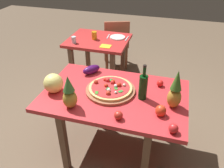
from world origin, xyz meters
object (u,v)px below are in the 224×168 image
pizza (110,87)px  dining_chair (116,41)px  tomato_near_board (160,83)px  pizza_board (111,90)px  drinking_glass_juice (94,35)px  background_table (98,47)px  dinner_plate (117,37)px  tomato_beside_pepper (173,128)px  tomato_at_corner (118,115)px  pineapple_right (69,94)px  drinking_glass_water (74,40)px  pineapple_left (175,91)px  napkin_folded (106,46)px  bell_pepper (161,111)px  fork_utensil (108,36)px  knife_utensil (127,38)px  wine_bottle (143,87)px  melon (53,83)px  display_table (114,101)px  eggplant (91,70)px

pizza → dining_chair: bearing=103.5°
tomato_near_board → pizza_board: bearing=-153.5°
pizza_board → drinking_glass_juice: 1.32m
background_table → dinner_plate: size_ratio=3.87×
tomato_beside_pepper → drinking_glass_juice: drinking_glass_juice is taller
pizza_board → tomato_at_corner: 0.39m
pineapple_right → drinking_glass_water: 1.41m
tomato_near_board → drinking_glass_water: 1.46m
tomato_beside_pepper → pineapple_left: bearing=94.0°
napkin_folded → bell_pepper: bearing=-54.8°
fork_utensil → knife_utensil: bearing=-5.3°
fork_utensil → drinking_glass_juice: bearing=-143.7°
pizza → pineapple_right: pineapple_right is taller
dinner_plate → fork_utensil: 0.14m
dining_chair → tomato_at_corner: bearing=85.0°
drinking_glass_juice → fork_utensil: size_ratio=0.61×
wine_bottle → fork_utensil: (-0.73, 1.35, -0.12)m
bell_pepper → melon: bearing=176.1°
melon → drinking_glass_juice: 1.33m
wine_bottle → pineapple_right: wine_bottle is taller
wine_bottle → fork_utensil: bearing=118.4°
tomato_at_corner → drinking_glass_water: drinking_glass_water is taller
drinking_glass_juice → dinner_plate: 0.34m
display_table → pineapple_right: (-0.31, -0.29, 0.22)m
pizza_board → dinner_plate: bearing=102.2°
background_table → tomato_at_corner: tomato_at_corner is taller
tomato_at_corner → knife_utensil: (-0.32, 1.68, -0.03)m
display_table → bell_pepper: bearing=-23.4°
pizza → drinking_glass_water: drinking_glass_water is taller
pizza_board → pineapple_right: pineapple_right is taller
bell_pepper → tomato_beside_pepper: bearing=-56.7°
pineapple_right → knife_utensil: 1.65m
background_table → bell_pepper: 1.75m
pineapple_left → bell_pepper: (-0.09, -0.14, -0.11)m
drinking_glass_water → fork_utensil: size_ratio=0.50×
background_table → pineapple_left: 1.71m
pineapple_left → dinner_plate: (-0.86, 1.40, -0.15)m
tomato_at_corner → dinner_plate: tomato_at_corner is taller
tomato_near_board → drinking_glass_juice: drinking_glass_juice is taller
tomato_beside_pepper → pineapple_right: bearing=175.5°
pizza → eggplant: (-0.29, 0.26, 0.00)m
wine_bottle → pizza_board: bearing=175.0°
display_table → pizza: bearing=150.6°
napkin_folded → eggplant: bearing=-84.5°
pizza → tomato_at_corner: (0.17, -0.36, -0.00)m
pizza_board → drinking_glass_water: bearing=129.6°
dining_chair → eggplant: 1.55m
background_table → dinner_plate: 0.31m
pizza_board → dinner_plate: pizza_board is taller
tomato_beside_pepper → fork_utensil: 2.00m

